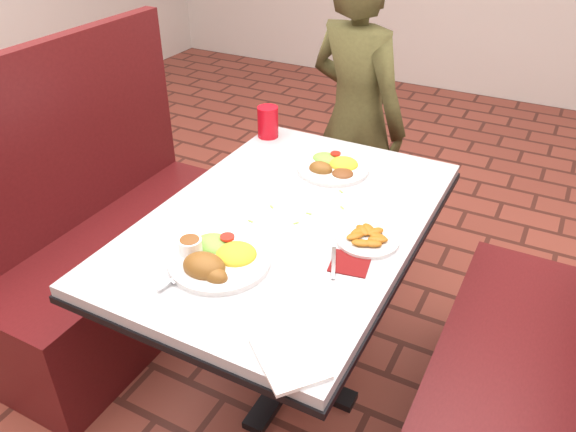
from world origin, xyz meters
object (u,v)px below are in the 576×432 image
object	(u,v)px
booth_bench_right	(522,400)
booth_bench_left	(117,253)
dining_table	(288,241)
far_dinner_plate	(334,164)
diner_person	(356,121)
plantain_plate	(367,238)
near_dinner_plate	(217,255)
red_tumbler	(268,122)

from	to	relation	value
booth_bench_right	booth_bench_left	bearing A→B (deg)	180.00
dining_table	far_dinner_plate	world-z (taller)	far_dinner_plate
diner_person	far_dinner_plate	size ratio (longest dim) A/B	5.51
booth_bench_left	plantain_plate	world-z (taller)	booth_bench_left
dining_table	near_dinner_plate	xyz separation A→B (m)	(-0.06, -0.31, 0.13)
diner_person	plantain_plate	xyz separation A→B (m)	(0.40, -0.91, 0.05)
dining_table	red_tumbler	bearing A→B (deg)	125.37
far_dinner_plate	red_tumbler	bearing A→B (deg)	158.02
dining_table	far_dinner_plate	xyz separation A→B (m)	(0.00, 0.35, 0.12)
far_dinner_plate	red_tumbler	xyz separation A→B (m)	(-0.35, 0.14, 0.04)
booth_bench_right	diner_person	xyz separation A→B (m)	(-0.93, 0.90, 0.38)
dining_table	diner_person	world-z (taller)	diner_person
diner_person	red_tumbler	xyz separation A→B (m)	(-0.22, -0.40, 0.10)
far_dinner_plate	plantain_plate	bearing A→B (deg)	-53.55
booth_bench_left	plantain_plate	size ratio (longest dim) A/B	6.44
booth_bench_right	near_dinner_plate	xyz separation A→B (m)	(-0.86, -0.31, 0.45)
booth_bench_right	diner_person	distance (m)	1.35
booth_bench_right	red_tumbler	distance (m)	1.34
red_tumbler	dining_table	bearing A→B (deg)	-54.63
booth_bench_right	plantain_plate	bearing A→B (deg)	-178.48
booth_bench_left	far_dinner_plate	bearing A→B (deg)	23.85
far_dinner_plate	diner_person	bearing A→B (deg)	103.36
diner_person	red_tumbler	world-z (taller)	diner_person
booth_bench_left	red_tumbler	world-z (taller)	booth_bench_left
plantain_plate	red_tumbler	world-z (taller)	red_tumbler
diner_person	booth_bench_right	bearing A→B (deg)	155.44
diner_person	far_dinner_plate	bearing A→B (deg)	122.96
far_dinner_plate	near_dinner_plate	bearing A→B (deg)	-95.18
booth_bench_right	far_dinner_plate	xyz separation A→B (m)	(-0.80, 0.35, 0.44)
plantain_plate	red_tumbler	distance (m)	0.81
dining_table	booth_bench_left	size ratio (longest dim) A/B	1.01
red_tumbler	booth_bench_right	bearing A→B (deg)	-23.31
booth_bench_left	booth_bench_right	size ratio (longest dim) A/B	1.00
near_dinner_plate	red_tumbler	world-z (taller)	red_tumbler
booth_bench_right	plantain_plate	world-z (taller)	booth_bench_right
booth_bench_right	near_dinner_plate	distance (m)	1.02
red_tumbler	far_dinner_plate	bearing A→B (deg)	-21.98
far_dinner_plate	plantain_plate	world-z (taller)	far_dinner_plate
diner_person	near_dinner_plate	world-z (taller)	diner_person
booth_bench_left	red_tumbler	size ratio (longest dim) A/B	9.56
near_dinner_plate	far_dinner_plate	size ratio (longest dim) A/B	1.10
dining_table	far_dinner_plate	distance (m)	0.37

